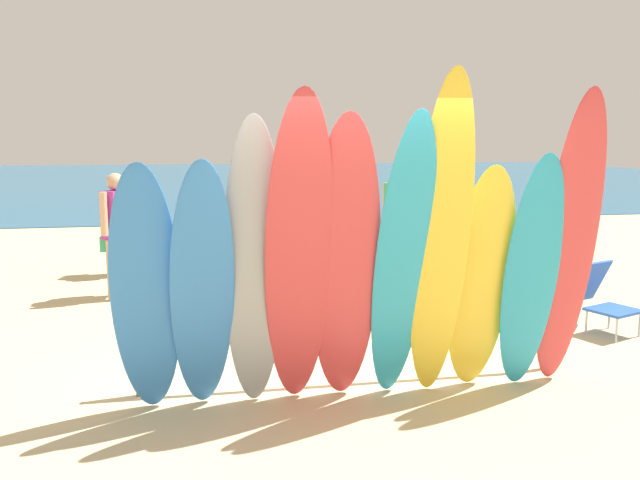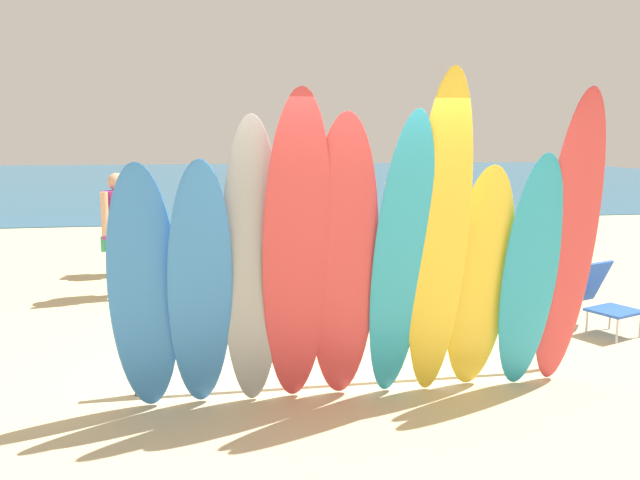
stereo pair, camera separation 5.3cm
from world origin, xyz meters
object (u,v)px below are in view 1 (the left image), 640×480
(surfboard_red_4, at_px, (345,263))
(beachgoer_strolling, at_px, (117,227))
(surfboard_yellow_7, at_px, (481,280))
(surfboard_teal_5, at_px, (403,262))
(surfboard_blue_1, at_px, (202,289))
(beachgoer_by_water, at_px, (122,221))
(surfboard_red_3, at_px, (299,255))
(beachgoer_photographing, at_px, (394,204))
(beach_chair_red, at_px, (600,295))
(surfboard_rack, at_px, (358,321))
(surfboard_grey_2, at_px, (254,266))
(surfboard_blue_0, at_px, (145,291))
(surfboard_yellow_6, at_px, (441,242))
(surfboard_teal_8, at_px, (532,274))
(beachgoer_midbeach, at_px, (259,224))
(surfboard_red_9, at_px, (570,243))

(surfboard_red_4, relative_size, beachgoer_strolling, 1.42)
(surfboard_red_4, xyz_separation_m, surfboard_yellow_7, (1.22, 0.10, -0.21))
(surfboard_teal_5, bearing_deg, surfboard_blue_1, 172.18)
(surfboard_blue_1, xyz_separation_m, beachgoer_by_water, (-1.27, 5.72, -0.15))
(surfboard_red_3, xyz_separation_m, beachgoer_strolling, (-1.91, 4.21, -0.29))
(surfboard_red_3, xyz_separation_m, beachgoer_photographing, (3.12, 7.77, -0.42))
(surfboard_red_4, xyz_separation_m, beach_chair_red, (3.33, 1.53, -0.78))
(surfboard_rack, height_order, surfboard_red_4, surfboard_red_4)
(surfboard_grey_2, relative_size, surfboard_yellow_7, 1.19)
(surfboard_blue_0, height_order, surfboard_yellow_7, surfboard_blue_0)
(surfboard_rack, distance_m, surfboard_yellow_6, 1.13)
(surfboard_yellow_7, height_order, beachgoer_by_water, surfboard_yellow_7)
(surfboard_red_3, distance_m, beachgoer_photographing, 8.38)
(beachgoer_photographing, xyz_separation_m, beach_chair_red, (0.59, -6.22, -0.44))
(surfboard_rack, bearing_deg, beachgoer_by_water, 116.79)
(surfboard_blue_0, bearing_deg, surfboard_teal_8, 0.61)
(surfboard_yellow_6, distance_m, beach_chair_red, 3.16)
(surfboard_blue_0, distance_m, surfboard_yellow_7, 2.80)
(surfboard_red_3, distance_m, surfboard_teal_8, 2.05)
(surfboard_grey_2, height_order, beachgoer_photographing, surfboard_grey_2)
(surfboard_red_3, bearing_deg, surfboard_red_4, 4.02)
(beachgoer_by_water, height_order, beachgoer_strolling, beachgoer_strolling)
(surfboard_yellow_7, bearing_deg, surfboard_blue_1, 179.97)
(beachgoer_midbeach, bearing_deg, surfboard_teal_5, 49.30)
(surfboard_blue_1, xyz_separation_m, beach_chair_red, (4.47, 1.49, -0.61))
(surfboard_grey_2, xyz_separation_m, surfboard_teal_5, (1.20, -0.11, 0.02))
(surfboard_rack, distance_m, surfboard_teal_8, 1.57)
(surfboard_red_4, height_order, surfboard_teal_8, surfboard_red_4)
(surfboard_red_9, relative_size, beachgoer_midbeach, 1.62)
(surfboard_blue_0, height_order, surfboard_teal_5, surfboard_teal_5)
(surfboard_yellow_7, relative_size, beachgoer_midbeach, 1.24)
(surfboard_red_3, distance_m, beachgoer_strolling, 4.63)
(surfboard_blue_0, height_order, surfboard_grey_2, surfboard_grey_2)
(surfboard_blue_1, height_order, surfboard_red_9, surfboard_red_9)
(surfboard_red_9, bearing_deg, surfboard_rack, 169.59)
(surfboard_teal_8, height_order, beach_chair_red, surfboard_teal_8)
(surfboard_grey_2, xyz_separation_m, surfboard_red_4, (0.73, -0.06, 0.01))
(surfboard_red_3, bearing_deg, surfboard_teal_8, 2.10)
(surfboard_teal_5, bearing_deg, surfboard_yellow_7, 7.06)
(surfboard_red_9, height_order, beach_chair_red, surfboard_red_9)
(beachgoer_midbeach, bearing_deg, surfboard_red_3, 38.94)
(surfboard_blue_0, relative_size, surfboard_red_3, 0.78)
(beachgoer_by_water, bearing_deg, beachgoer_strolling, 155.51)
(surfboard_yellow_6, relative_size, beachgoer_strolling, 1.61)
(beachgoer_strolling, bearing_deg, beachgoer_midbeach, -49.84)
(beach_chair_red, bearing_deg, surfboard_blue_1, 177.20)
(surfboard_red_4, distance_m, surfboard_yellow_6, 0.80)
(beachgoer_midbeach, distance_m, beachgoer_strolling, 2.02)
(surfboard_grey_2, xyz_separation_m, surfboard_yellow_7, (1.95, 0.04, -0.20))
(surfboard_teal_5, height_order, surfboard_teal_8, surfboard_teal_5)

